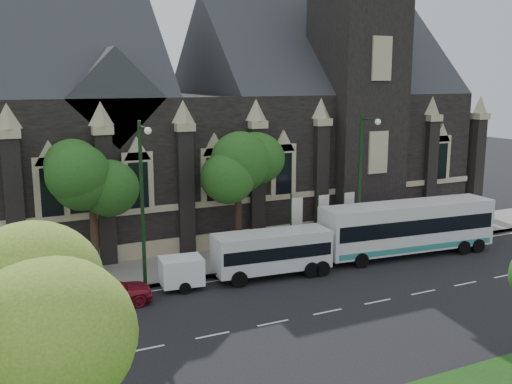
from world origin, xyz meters
TOP-DOWN VIEW (x-y plane):
  - ground at (0.00, 0.00)m, footprint 160.00×160.00m
  - sidewalk at (0.00, 9.50)m, footprint 80.00×5.00m
  - museum at (5.12, 18.78)m, footprint 40.00×17.70m
  - tree_walk_right at (3.21, 10.71)m, footprint 4.08×4.08m
  - tree_walk_left at (-5.80, 10.70)m, footprint 3.91×3.91m
  - street_lamp_near at (10.00, 7.09)m, footprint 0.36×1.88m
  - street_lamp_mid at (-4.00, 7.09)m, footprint 0.36×1.88m
  - banner_flag_left at (6.29, 9.00)m, footprint 0.90×0.10m
  - banner_flag_center at (8.29, 9.00)m, footprint 0.90×0.10m
  - banner_flag_right at (10.29, 9.00)m, footprint 0.90×0.10m
  - tour_coach at (12.70, 5.69)m, footprint 11.83×3.53m
  - shuttle_bus at (3.02, 5.86)m, footprint 6.87×2.89m
  - box_trailer at (-2.30, 6.17)m, footprint 3.30×1.95m
  - car_far_red at (-6.57, 5.34)m, footprint 4.65×1.91m

SIDE VIEW (x-z plane):
  - ground at x=0.00m, z-range 0.00..0.00m
  - sidewalk at x=0.00m, z-range 0.00..0.15m
  - car_far_red at x=-6.57m, z-range 0.00..1.58m
  - box_trailer at x=-2.30m, z-range 0.12..1.84m
  - shuttle_bus at x=3.02m, z-range 0.21..2.80m
  - tour_coach at x=12.70m, z-range 0.15..3.56m
  - banner_flag_left at x=6.29m, z-range 0.38..4.38m
  - banner_flag_center at x=8.29m, z-range 0.38..4.38m
  - banner_flag_right at x=10.29m, z-range 0.38..4.38m
  - street_lamp_near at x=10.00m, z-range 0.61..9.61m
  - street_lamp_mid at x=-4.00m, z-range 0.61..9.61m
  - tree_walk_left at x=-5.80m, z-range 1.91..9.55m
  - tree_walk_right at x=3.21m, z-range 1.92..9.72m
  - museum at x=5.12m, z-range -6.78..23.12m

